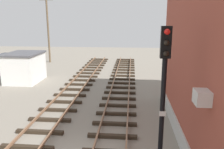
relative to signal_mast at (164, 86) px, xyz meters
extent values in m
cube|color=#2D2319|center=(-2.04, 2.44, -3.41)|extent=(2.50, 0.24, 0.18)
cube|color=#2D2319|center=(-2.04, 3.86, -3.41)|extent=(2.50, 0.24, 0.18)
cube|color=#2D2319|center=(-2.04, 5.27, -3.41)|extent=(2.50, 0.24, 0.18)
cube|color=#2D2319|center=(-2.04, 6.69, -3.41)|extent=(2.50, 0.24, 0.18)
cube|color=#2D2319|center=(-2.04, 8.10, -3.41)|extent=(2.50, 0.24, 0.18)
cube|color=#2D2319|center=(-2.04, 9.51, -3.41)|extent=(2.50, 0.24, 0.18)
cube|color=#2D2319|center=(-2.04, 10.93, -3.41)|extent=(2.50, 0.24, 0.18)
cube|color=#2D2319|center=(-2.04, 12.34, -3.41)|extent=(2.50, 0.24, 0.18)
cube|color=#2D2319|center=(-2.04, 13.76, -3.41)|extent=(2.50, 0.24, 0.18)
cube|color=#2D2319|center=(-2.04, 15.17, -3.41)|extent=(2.50, 0.24, 0.18)
cube|color=#2D2319|center=(-2.04, 16.59, -3.41)|extent=(2.50, 0.24, 0.18)
cube|color=#2D2319|center=(-2.04, 18.00, -3.41)|extent=(2.50, 0.24, 0.18)
cube|color=#2D2319|center=(-2.04, 19.42, -3.41)|extent=(2.50, 0.24, 0.18)
cube|color=#2D2319|center=(-2.04, 20.83, -3.41)|extent=(2.50, 0.24, 0.18)
cube|color=#2D2319|center=(-2.04, 22.25, -3.41)|extent=(2.50, 0.24, 0.18)
cube|color=#2D2319|center=(-2.04, 23.66, -3.41)|extent=(2.50, 0.24, 0.18)
cube|color=#2D2319|center=(-2.04, 25.08, -3.41)|extent=(2.50, 0.24, 0.18)
cube|color=#2D2319|center=(-5.85, 1.07, -3.41)|extent=(2.50, 0.24, 0.18)
cube|color=#2D2319|center=(-5.85, 2.57, -3.41)|extent=(2.50, 0.24, 0.18)
cube|color=#2D2319|center=(-5.85, 4.06, -3.41)|extent=(2.50, 0.24, 0.18)
cube|color=#2D2319|center=(-5.85, 5.56, -3.41)|extent=(2.50, 0.24, 0.18)
cube|color=#2D2319|center=(-5.85, 7.06, -3.41)|extent=(2.50, 0.24, 0.18)
cube|color=#2D2319|center=(-5.85, 8.56, -3.41)|extent=(2.50, 0.24, 0.18)
cube|color=#2D2319|center=(-5.85, 10.06, -3.41)|extent=(2.50, 0.24, 0.18)
cube|color=#2D2319|center=(-5.85, 11.55, -3.41)|extent=(2.50, 0.24, 0.18)
cube|color=#2D2319|center=(-5.85, 13.05, -3.41)|extent=(2.50, 0.24, 0.18)
cube|color=#2D2319|center=(-5.85, 14.55, -3.41)|extent=(2.50, 0.24, 0.18)
cube|color=#2D2319|center=(-5.85, 16.05, -3.41)|extent=(2.50, 0.24, 0.18)
cube|color=#2D2319|center=(-5.85, 17.55, -3.41)|extent=(2.50, 0.24, 0.18)
cube|color=#2D2319|center=(-5.85, 19.04, -3.41)|extent=(2.50, 0.24, 0.18)
cube|color=#2D2319|center=(-5.85, 20.54, -3.41)|extent=(2.50, 0.24, 0.18)
cube|color=#2D2319|center=(-5.85, 22.04, -3.41)|extent=(2.50, 0.24, 0.18)
cube|color=#2D2319|center=(-5.85, 23.54, -3.41)|extent=(2.50, 0.24, 0.18)
cube|color=#2D2319|center=(-5.85, 25.04, -3.41)|extent=(2.50, 0.24, 0.18)
cylinder|color=black|center=(0.00, 0.02, -1.25)|extent=(0.18, 0.18, 4.49)
cube|color=black|center=(0.00, 0.02, 1.54)|extent=(0.36, 0.24, 1.10)
sphere|color=red|center=(0.00, -0.16, 1.91)|extent=(0.20, 0.20, 0.20)
sphere|color=black|center=(0.00, -0.16, 1.54)|extent=(0.20, 0.20, 0.20)
sphere|color=black|center=(0.00, -0.16, 1.17)|extent=(0.20, 0.20, 0.20)
cube|color=white|center=(0.00, -0.12, -1.03)|extent=(0.24, 0.03, 0.18)
cube|color=#B2B2AD|center=(1.17, 1.07, -3.05)|extent=(0.08, 15.48, 0.90)
cube|color=silver|center=(0.98, -1.26, 0.02)|extent=(0.44, 0.60, 0.44)
cube|color=silver|center=(-11.22, 12.53, -2.20)|extent=(2.80, 3.60, 2.60)
cube|color=#4C4C51|center=(-11.22, 12.53, -0.82)|extent=(3.00, 3.80, 0.16)
cube|color=brown|center=(-12.64, 12.53, -2.50)|extent=(0.06, 0.90, 2.00)
cube|color=silver|center=(-15.76, 18.42, -2.78)|extent=(4.20, 1.80, 0.80)
cube|color=#1E232D|center=(-15.76, 18.42, -2.06)|extent=(2.31, 1.66, 0.64)
cylinder|color=black|center=(-14.46, 19.32, -3.18)|extent=(0.64, 0.24, 0.64)
cylinder|color=black|center=(-14.46, 17.52, -3.18)|extent=(0.64, 0.24, 0.64)
cylinder|color=black|center=(-17.07, 19.32, -3.18)|extent=(0.64, 0.24, 0.64)
cylinder|color=brown|center=(-12.37, 22.53, 0.83)|extent=(0.24, 0.24, 8.65)
cube|color=#4C3D2D|center=(-12.37, 22.53, 4.75)|extent=(1.80, 0.12, 0.12)
camera|label=1|loc=(-1.16, -8.07, 2.32)|focal=37.13mm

